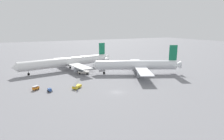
% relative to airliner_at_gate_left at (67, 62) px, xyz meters
% --- Properties ---
extents(ground_plane, '(600.00, 600.00, 0.00)m').
position_rel_airliner_at_gate_left_xyz_m(ground_plane, '(8.10, -49.57, -5.01)').
color(ground_plane, gray).
extents(airliner_at_gate_left, '(60.39, 45.46, 15.45)m').
position_rel_airliner_at_gate_left_xyz_m(airliner_at_gate_left, '(0.00, 0.00, 0.00)').
color(airliner_at_gate_left, white).
rests_on(airliner_at_gate_left, ground).
extents(airliner_being_pushed, '(47.34, 42.69, 16.22)m').
position_rel_airliner_at_gate_left_xyz_m(airliner_being_pushed, '(32.88, -26.94, -0.01)').
color(airliner_being_pushed, white).
rests_on(airliner_being_pushed, ground).
extents(pushback_tug, '(8.66, 5.92, 2.86)m').
position_rel_airliner_at_gate_left_xyz_m(pushback_tug, '(5.85, -13.69, -3.80)').
color(pushback_tug, white).
rests_on(pushback_tug, ground).
extents(gse_stair_truck_yellow, '(4.76, 4.38, 4.06)m').
position_rel_airliner_at_gate_left_xyz_m(gse_stair_truck_yellow, '(-4.87, -37.40, -3.98)').
color(gse_stair_truck_yellow, gold).
rests_on(gse_stair_truck_yellow, ground).
extents(gse_gpu_cart_small, '(1.94, 2.34, 1.90)m').
position_rel_airliner_at_gate_left_xyz_m(gse_gpu_cart_small, '(-16.15, -36.70, -4.22)').
color(gse_gpu_cart_small, '#2D5199').
rests_on(gse_gpu_cart_small, ground).
extents(gse_baggage_cart_near_cluster, '(3.13, 2.90, 1.71)m').
position_rel_airliner_at_gate_left_xyz_m(gse_baggage_cart_near_cluster, '(-21.04, -31.72, -4.15)').
color(gse_baggage_cart_near_cluster, orange).
rests_on(gse_baggage_cart_near_cluster, ground).
extents(ground_crew_ramp_agent_by_cones, '(0.48, 0.36, 1.74)m').
position_rel_airliner_at_gate_left_xyz_m(ground_crew_ramp_agent_by_cones, '(-5.86, -41.28, -4.10)').
color(ground_crew_ramp_agent_by_cones, '#2D3351').
rests_on(ground_crew_ramp_agent_by_cones, ground).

